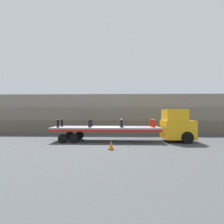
# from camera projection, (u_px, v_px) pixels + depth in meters

# --- Properties ---
(ground_plane) EXTENTS (120.00, 120.00, 0.00)m
(ground_plane) POSITION_uv_depth(u_px,v_px,m) (106.00, 141.00, 16.51)
(ground_plane) COLOR #3F4244
(rock_cliff) EXTENTS (60.00, 3.30, 5.11)m
(rock_cliff) POSITION_uv_depth(u_px,v_px,m) (110.00, 114.00, 23.75)
(rock_cliff) COLOR #665B4C
(rock_cliff) RESTS_ON ground_plane
(truck_cab) EXTENTS (2.69, 2.56, 3.01)m
(truck_cab) POSITION_uv_depth(u_px,v_px,m) (178.00, 126.00, 16.30)
(truck_cab) COLOR orange
(truck_cab) RESTS_ON ground_plane
(flatbed_trailer) EXTENTS (10.00, 2.64, 1.35)m
(flatbed_trailer) POSITION_uv_depth(u_px,v_px,m) (100.00, 129.00, 16.54)
(flatbed_trailer) COLOR gray
(flatbed_trailer) RESTS_ON ground_plane
(fire_hydrant_black_near_0) EXTENTS (0.28, 0.54, 0.72)m
(fire_hydrant_black_near_0) POSITION_uv_depth(u_px,v_px,m) (58.00, 123.00, 16.11)
(fire_hydrant_black_near_0) COLOR black
(fire_hydrant_black_near_0) RESTS_ON flatbed_trailer
(fire_hydrant_black_far_0) EXTENTS (0.28, 0.54, 0.72)m
(fire_hydrant_black_far_0) POSITION_uv_depth(u_px,v_px,m) (62.00, 123.00, 17.23)
(fire_hydrant_black_far_0) COLOR black
(fire_hydrant_black_far_0) RESTS_ON flatbed_trailer
(fire_hydrant_black_near_1) EXTENTS (0.28, 0.54, 0.72)m
(fire_hydrant_black_near_1) POSITION_uv_depth(u_px,v_px,m) (90.00, 124.00, 16.01)
(fire_hydrant_black_near_1) COLOR black
(fire_hydrant_black_near_1) RESTS_ON flatbed_trailer
(fire_hydrant_black_far_1) EXTENTS (0.28, 0.54, 0.72)m
(fire_hydrant_black_far_1) POSITION_uv_depth(u_px,v_px,m) (91.00, 123.00, 17.13)
(fire_hydrant_black_far_1) COLOR black
(fire_hydrant_black_far_1) RESTS_ON flatbed_trailer
(fire_hydrant_black_near_2) EXTENTS (0.28, 0.54, 0.72)m
(fire_hydrant_black_near_2) POSITION_uv_depth(u_px,v_px,m) (121.00, 124.00, 15.91)
(fire_hydrant_black_near_2) COLOR black
(fire_hydrant_black_near_2) RESTS_ON flatbed_trailer
(fire_hydrant_black_far_2) EXTENTS (0.28, 0.54, 0.72)m
(fire_hydrant_black_far_2) POSITION_uv_depth(u_px,v_px,m) (121.00, 123.00, 17.03)
(fire_hydrant_black_far_2) COLOR black
(fire_hydrant_black_far_2) RESTS_ON flatbed_trailer
(fire_hydrant_red_near_3) EXTENTS (0.28, 0.54, 0.72)m
(fire_hydrant_red_near_3) POSITION_uv_depth(u_px,v_px,m) (154.00, 124.00, 15.82)
(fire_hydrant_red_near_3) COLOR red
(fire_hydrant_red_near_3) RESTS_ON flatbed_trailer
(fire_hydrant_red_far_3) EXTENTS (0.28, 0.54, 0.72)m
(fire_hydrant_red_far_3) POSITION_uv_depth(u_px,v_px,m) (151.00, 123.00, 16.94)
(fire_hydrant_red_far_3) COLOR red
(fire_hydrant_red_far_3) RESTS_ON flatbed_trailer
(cargo_strap_rear) EXTENTS (0.05, 2.75, 0.01)m
(cargo_strap_rear) POSITION_uv_depth(u_px,v_px,m) (60.00, 119.00, 16.67)
(cargo_strap_rear) COLOR yellow
(cargo_strap_rear) RESTS_ON fire_hydrant_black_near_0
(cargo_strap_middle) EXTENTS (0.05, 2.75, 0.01)m
(cargo_strap_middle) POSITION_uv_depth(u_px,v_px,m) (121.00, 119.00, 16.48)
(cargo_strap_middle) COLOR yellow
(cargo_strap_middle) RESTS_ON fire_hydrant_black_near_2
(cargo_strap_front) EXTENTS (0.05, 2.75, 0.01)m
(cargo_strap_front) POSITION_uv_depth(u_px,v_px,m) (153.00, 119.00, 16.38)
(cargo_strap_front) COLOR yellow
(cargo_strap_front) RESTS_ON fire_hydrant_red_near_3
(traffic_cone) EXTENTS (0.44, 0.44, 0.67)m
(traffic_cone) POSITION_uv_depth(u_px,v_px,m) (111.00, 145.00, 12.65)
(traffic_cone) COLOR black
(traffic_cone) RESTS_ON ground_plane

